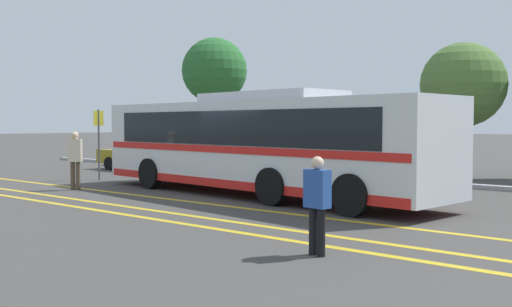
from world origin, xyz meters
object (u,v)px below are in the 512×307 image
object	(u,v)px
pedestrian_0	(75,156)
tree_1	(463,85)
parked_car_0	(145,154)
bus_stop_sign	(99,136)
tree_2	(214,71)
pedestrian_1	(317,200)
parked_car_1	(257,160)
transit_bus	(256,142)

from	to	relation	value
pedestrian_0	tree_1	bearing A→B (deg)	16.84
parked_car_0	tree_1	distance (m)	14.00
pedestrian_0	bus_stop_sign	world-z (taller)	bus_stop_sign
tree_1	parked_car_0	bearing A→B (deg)	-156.21
bus_stop_sign	tree_2	xyz separation A→B (m)	(-3.59, 9.95, 3.30)
parked_car_0	pedestrian_1	size ratio (longest dim) A/B	3.01
parked_car_0	tree_2	xyz separation A→B (m)	(-1.15, 5.74, 4.24)
pedestrian_1	parked_car_1	bearing A→B (deg)	141.33
transit_bus	bus_stop_sign	distance (m)	7.65
pedestrian_1	bus_stop_sign	bearing A→B (deg)	165.62
transit_bus	parked_car_0	distance (m)	10.92
transit_bus	pedestrian_0	distance (m)	6.06
parked_car_0	bus_stop_sign	world-z (taller)	bus_stop_sign
pedestrian_1	pedestrian_0	bearing A→B (deg)	172.79
pedestrian_0	tree_1	size ratio (longest dim) A/B	0.35
pedestrian_0	pedestrian_1	bearing A→B (deg)	-54.70
pedestrian_1	parked_car_0	bearing A→B (deg)	156.34
parked_car_1	pedestrian_0	world-z (taller)	pedestrian_0
parked_car_1	tree_1	distance (m)	8.56
bus_stop_sign	pedestrian_0	bearing A→B (deg)	-132.09
pedestrian_1	tree_2	size ratio (longest dim) A/B	0.24
parked_car_0	tree_2	size ratio (longest dim) A/B	0.72
tree_1	tree_2	distance (m)	13.75
pedestrian_1	tree_1	distance (m)	15.77
bus_stop_sign	tree_1	xyz separation A→B (m)	(10.09, 9.74, 1.97)
parked_car_1	bus_stop_sign	bearing A→B (deg)	-43.57
pedestrian_1	transit_bus	bearing A→B (deg)	144.37
transit_bus	pedestrian_0	world-z (taller)	transit_bus
parked_car_1	pedestrian_0	xyz separation A→B (m)	(-1.67, -7.11, 0.37)
bus_stop_sign	parked_car_1	bearing A→B (deg)	-33.46
transit_bus	tree_2	world-z (taller)	tree_2
transit_bus	bus_stop_sign	world-z (taller)	transit_bus
pedestrian_0	tree_1	distance (m)	14.75
transit_bus	tree_1	distance (m)	10.14
transit_bus	bus_stop_sign	size ratio (longest dim) A/B	4.77
tree_1	bus_stop_sign	bearing A→B (deg)	-136.02
parked_car_1	transit_bus	bearing A→B (deg)	35.91
parked_car_0	pedestrian_1	xyz separation A→B (m)	(16.02, -9.61, 0.17)
tree_2	bus_stop_sign	bearing A→B (deg)	-70.18
transit_bus	parked_car_0	world-z (taller)	transit_bus
pedestrian_0	bus_stop_sign	xyz separation A→B (m)	(-2.19, 2.45, 0.59)
parked_car_1	tree_1	world-z (taller)	tree_1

